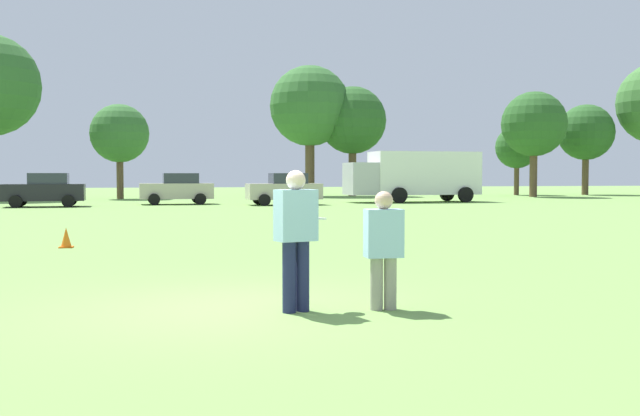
{
  "coord_description": "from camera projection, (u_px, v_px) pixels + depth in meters",
  "views": [
    {
      "loc": [
        -0.88,
        -9.35,
        1.73
      ],
      "look_at": [
        1.62,
        1.8,
        1.21
      ],
      "focal_mm": 40.79,
      "sensor_mm": 36.0,
      "label": 1
    }
  ],
  "objects": [
    {
      "name": "frisbee",
      "position": [
        316.0,
        218.0,
        9.4
      ],
      "size": [
        0.27,
        0.27,
        0.05
      ],
      "color": "white"
    },
    {
      "name": "player_thrower",
      "position": [
        296.0,
        232.0,
        9.11
      ],
      "size": [
        0.55,
        0.41,
        1.79
      ],
      "color": "#1E234C",
      "rests_on": "ground"
    },
    {
      "name": "tree_west_maple",
      "position": [
        119.0,
        134.0,
        51.78
      ],
      "size": [
        4.16,
        4.16,
        6.77
      ],
      "color": "brown",
      "rests_on": "ground"
    },
    {
      "name": "traffic_cone",
      "position": [
        66.0,
        238.0,
        17.22
      ],
      "size": [
        0.32,
        0.32,
        0.48
      ],
      "color": "#D8590C",
      "rests_on": "ground"
    },
    {
      "name": "player_defender",
      "position": [
        384.0,
        244.0,
        9.28
      ],
      "size": [
        0.48,
        0.29,
        1.52
      ],
      "color": "gray",
      "rests_on": "ground"
    },
    {
      "name": "tree_center_elm",
      "position": [
        310.0,
        106.0,
        58.22
      ],
      "size": [
        6.45,
        6.45,
        10.48
      ],
      "color": "brown",
      "rests_on": "ground"
    },
    {
      "name": "parked_car_mid_right",
      "position": [
        45.0,
        190.0,
        39.12
      ],
      "size": [
        4.27,
        2.34,
        1.82
      ],
      "color": "black",
      "rests_on": "ground"
    },
    {
      "name": "tree_far_east_pine",
      "position": [
        517.0,
        147.0,
        61.69
      ],
      "size": [
        3.63,
        3.63,
        5.9
      ],
      "color": "brown",
      "rests_on": "ground"
    },
    {
      "name": "box_truck",
      "position": [
        415.0,
        174.0,
        45.96
      ],
      "size": [
        8.59,
        3.23,
        3.18
      ],
      "color": "white",
      "rests_on": "ground"
    },
    {
      "name": "parked_car_far_right",
      "position": [
        285.0,
        189.0,
        41.55
      ],
      "size": [
        4.27,
        2.34,
        1.82
      ],
      "color": "#B7AD99",
      "rests_on": "ground"
    },
    {
      "name": "parked_car_near_right",
      "position": [
        177.0,
        189.0,
        42.47
      ],
      "size": [
        4.27,
        2.34,
        1.82
      ],
      "color": "#B7AD99",
      "rests_on": "ground"
    },
    {
      "name": "tree_east_birch",
      "position": [
        353.0,
        121.0,
        58.69
      ],
      "size": [
        5.46,
        5.46,
        8.87
      ],
      "color": "brown",
      "rests_on": "ground"
    },
    {
      "name": "tree_east_oak",
      "position": [
        534.0,
        124.0,
        56.55
      ],
      "size": [
        5.05,
        5.05,
        8.21
      ],
      "color": "brown",
      "rests_on": "ground"
    },
    {
      "name": "tree_far_west_pine",
      "position": [
        586.0,
        133.0,
        62.43
      ],
      "size": [
        4.79,
        4.79,
        7.78
      ],
      "color": "brown",
      "rests_on": "ground"
    },
    {
      "name": "ground_plane",
      "position": [
        228.0,
        309.0,
        9.38
      ],
      "size": [
        181.76,
        181.76,
        0.0
      ],
      "primitive_type": "plane",
      "color": "#6B9347"
    }
  ]
}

